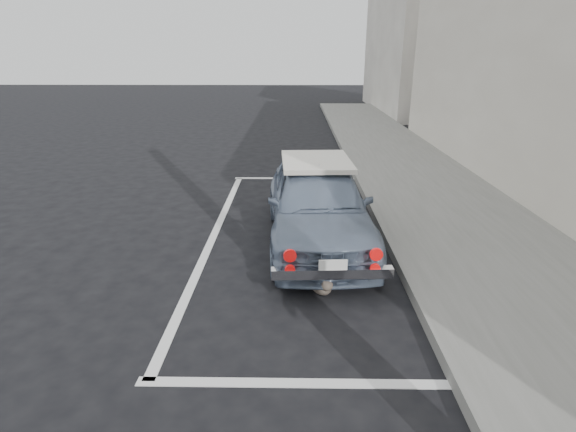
{
  "coord_description": "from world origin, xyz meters",
  "views": [
    {
      "loc": [
        0.41,
        -3.76,
        2.78
      ],
      "look_at": [
        0.32,
        1.83,
        0.75
      ],
      "focal_mm": 28.0,
      "sensor_mm": 36.0,
      "label": 1
    }
  ],
  "objects": [
    {
      "name": "ground",
      "position": [
        0.0,
        0.0,
        0.0
      ],
      "size": [
        80.0,
        80.0,
        0.0
      ],
      "primitive_type": "plane",
      "color": "black",
      "rests_on": "ground"
    },
    {
      "name": "sidewalk",
      "position": [
        3.2,
        2.0,
        0.07
      ],
      "size": [
        2.8,
        40.0,
        0.15
      ],
      "primitive_type": "cube",
      "color": "#63625E",
      "rests_on": "ground"
    },
    {
      "name": "building_far",
      "position": [
        6.35,
        20.0,
        4.0
      ],
      "size": [
        3.5,
        10.0,
        8.0
      ],
      "primitive_type": "cube",
      "color": "#B2ABA1",
      "rests_on": "ground"
    },
    {
      "name": "pline_rear",
      "position": [
        0.5,
        -0.5,
        0.0
      ],
      "size": [
        3.0,
        0.12,
        0.01
      ],
      "primitive_type": "cube",
      "color": "silver",
      "rests_on": "ground"
    },
    {
      "name": "pline_front",
      "position": [
        0.5,
        6.5,
        0.0
      ],
      "size": [
        3.0,
        0.12,
        0.01
      ],
      "primitive_type": "cube",
      "color": "silver",
      "rests_on": "ground"
    },
    {
      "name": "pline_side",
      "position": [
        -0.9,
        3.0,
        0.0
      ],
      "size": [
        0.12,
        7.0,
        0.01
      ],
      "primitive_type": "cube",
      "color": "silver",
      "rests_on": "ground"
    },
    {
      "name": "retro_coupe",
      "position": [
        0.76,
        2.73,
        0.64
      ],
      "size": [
        1.68,
        3.8,
        1.27
      ],
      "rotation": [
        0.0,
        0.0,
        0.05
      ],
      "color": "gray",
      "rests_on": "ground"
    },
    {
      "name": "cat",
      "position": [
        0.75,
        1.1,
        0.13
      ],
      "size": [
        0.36,
        0.5,
        0.28
      ],
      "rotation": [
        0.0,
        0.0,
        0.41
      ],
      "color": "brown",
      "rests_on": "ground"
    }
  ]
}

